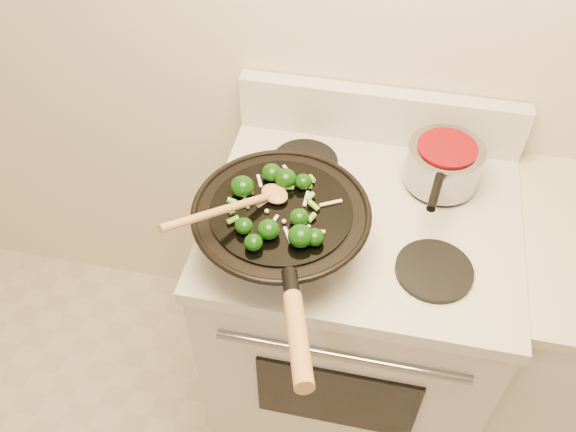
# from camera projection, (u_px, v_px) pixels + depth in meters

# --- Properties ---
(stove) EXTENTS (0.78, 0.67, 1.08)m
(stove) POSITION_uv_depth(u_px,v_px,m) (351.00, 312.00, 1.87)
(stove) COLOR silver
(stove) RESTS_ON ground
(wok) EXTENTS (0.41, 0.66, 0.22)m
(wok) POSITION_uv_depth(u_px,v_px,m) (282.00, 227.00, 1.39)
(wok) COLOR black
(wok) RESTS_ON stove
(stirfry) EXTENTS (0.26, 0.28, 0.05)m
(stirfry) POSITION_uv_depth(u_px,v_px,m) (277.00, 207.00, 1.34)
(stirfry) COLOR black
(stirfry) RESTS_ON wok
(wooden_spoon) EXTENTS (0.23, 0.27, 0.10)m
(wooden_spoon) POSITION_uv_depth(u_px,v_px,m) (244.00, 203.00, 1.32)
(wooden_spoon) COLOR #B27B46
(wooden_spoon) RESTS_ON wok
(saucepan) EXTENTS (0.19, 0.31, 0.11)m
(saucepan) POSITION_uv_depth(u_px,v_px,m) (444.00, 164.00, 1.55)
(saucepan) COLOR gray
(saucepan) RESTS_ON stove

